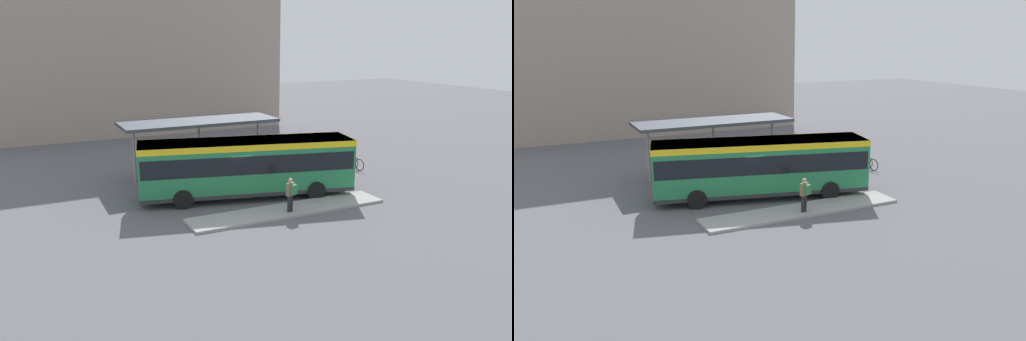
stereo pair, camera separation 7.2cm
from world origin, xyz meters
The scene contains 9 objects.
ground_plane centered at (0.00, 0.00, 0.00)m, with size 120.00×120.00×0.00m, color #5B5B60.
curb_island centered at (0.84, -2.94, 0.06)m, with size 9.92×1.80×0.12m.
city_bus centered at (0.01, 0.00, 1.76)m, with size 11.19×5.02×2.99m.
pedestrian_waiting centered at (0.72, -3.35, 1.06)m, with size 0.48×0.51×1.63m.
bicycle_yellow centered at (8.49, 2.21, 0.39)m, with size 0.48×1.79×0.77m.
bicycle_green centered at (8.62, 2.89, 0.38)m, with size 0.48×1.74×0.75m.
station_shelter centered at (-0.70, 5.11, 3.18)m, with size 9.15×3.23×3.35m.
potted_planter_near_shelter centered at (-3.22, 2.26, 0.76)m, with size 1.02×1.02×1.47m.
station_building centered at (-1.12, 25.35, 8.02)m, with size 26.54×13.16×16.05m.
Camera 2 is at (-10.35, -22.52, 7.97)m, focal length 35.00 mm.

